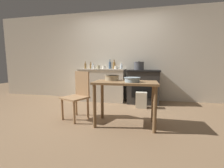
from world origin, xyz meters
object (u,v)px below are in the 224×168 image
at_px(stove, 143,86).
at_px(bottle_center_right, 110,65).
at_px(flour_sack, 141,100).
at_px(bottle_far_left, 93,66).
at_px(cup_right, 95,67).
at_px(bottle_center_left, 121,67).
at_px(mixing_bowl_large, 132,79).
at_px(cup_end_right, 116,68).
at_px(cup_far_right, 104,67).
at_px(cup_mid_right, 98,67).
at_px(bottle_center, 114,65).
at_px(bottle_mid_left, 91,66).
at_px(mixing_bowl_small, 112,77).
at_px(chair, 78,94).
at_px(work_table, 125,89).
at_px(stock_pot, 139,66).
at_px(bottle_left, 85,66).

bearing_deg(stove, bottle_center_right, 166.06).
bearing_deg(stove, flour_sack, -93.24).
relative_size(bottle_far_left, cup_right, 1.89).
bearing_deg(bottle_center_left, bottle_center_right, 160.49).
xyz_separation_m(mixing_bowl_large, cup_end_right, (-0.57, 1.66, 0.16)).
bearing_deg(cup_right, stove, 7.47).
distance_m(cup_right, cup_far_right, 0.27).
bearing_deg(mixing_bowl_large, cup_far_right, 118.88).
distance_m(flour_sack, cup_mid_right, 1.42).
xyz_separation_m(bottle_center, cup_far_right, (-0.23, -0.27, -0.06)).
bearing_deg(flour_sack, cup_right, 164.06).
bearing_deg(bottle_mid_left, mixing_bowl_small, -59.16).
xyz_separation_m(stove, cup_mid_right, (-1.18, -0.20, 0.51)).
height_order(chair, cup_mid_right, cup_mid_right).
distance_m(mixing_bowl_large, cup_mid_right, 1.80).
bearing_deg(bottle_center_left, bottle_far_left, -175.76).
distance_m(work_table, bottle_center_left, 1.80).
distance_m(work_table, cup_mid_right, 1.72).
distance_m(stock_pot, cup_end_right, 0.62).
bearing_deg(chair, work_table, 15.83).
bearing_deg(chair, bottle_center_right, 106.37).
relative_size(bottle_center, bottle_center_right, 0.95).
height_order(stock_pot, cup_far_right, stock_pot).
height_order(mixing_bowl_large, cup_far_right, cup_far_right).
bearing_deg(stove, bottle_left, 177.74).
height_order(work_table, bottle_center, bottle_center).
relative_size(bottle_center_right, cup_far_right, 2.99).
distance_m(bottle_left, cup_end_right, 0.93).
height_order(bottle_center, cup_far_right, bottle_center).
relative_size(work_table, bottle_far_left, 5.72).
relative_size(bottle_far_left, bottle_center_right, 0.65).
xyz_separation_m(work_table, bottle_left, (-1.38, 1.68, 0.38)).
distance_m(mixing_bowl_large, cup_right, 1.89).
xyz_separation_m(mixing_bowl_small, cup_end_right, (-0.21, 1.48, 0.15)).
distance_m(flour_sack, bottle_left, 1.91).
relative_size(mixing_bowl_large, cup_end_right, 2.90).
bearing_deg(mixing_bowl_large, bottle_center_left, 103.95).
distance_m(mixing_bowl_small, cup_far_right, 1.56).
bearing_deg(cup_far_right, bottle_left, 170.63).
bearing_deg(cup_right, bottle_left, 146.62).
bearing_deg(bottle_center_right, chair, -97.36).
bearing_deg(bottle_center_right, mixing_bowl_small, -75.96).
height_order(chair, cup_far_right, cup_far_right).
bearing_deg(mixing_bowl_large, mixing_bowl_small, 154.21).
xyz_separation_m(stock_pot, bottle_far_left, (-1.31, -0.03, -0.02)).
bearing_deg(stock_pot, mixing_bowl_large, -91.35).
relative_size(stock_pot, cup_far_right, 3.02).
distance_m(mixing_bowl_large, bottle_mid_left, 2.33).
relative_size(cup_mid_right, cup_end_right, 1.15).
relative_size(stock_pot, cup_right, 2.91).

